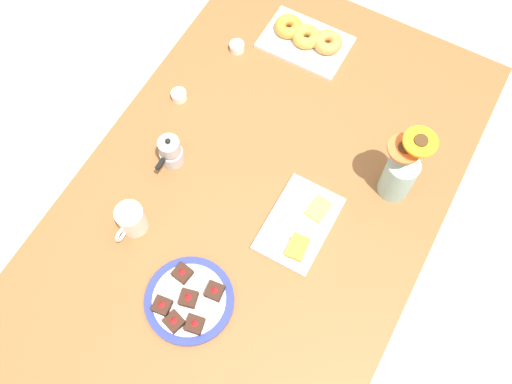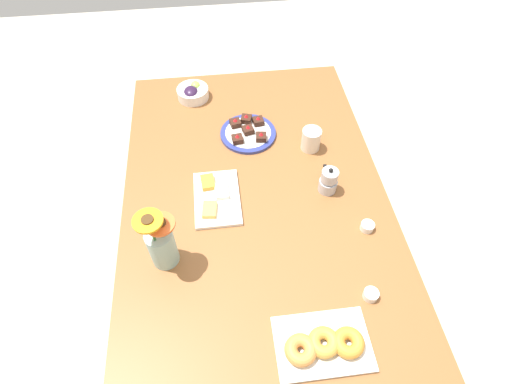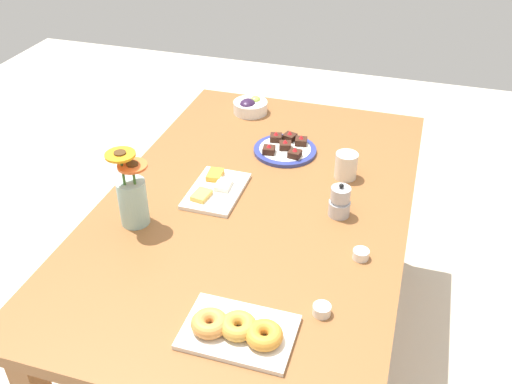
{
  "view_description": "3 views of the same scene",
  "coord_description": "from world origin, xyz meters",
  "px_view_note": "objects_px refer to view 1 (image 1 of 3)",
  "views": [
    {
      "loc": [
        0.58,
        0.32,
        2.24
      ],
      "look_at": [
        0.0,
        0.0,
        0.78
      ],
      "focal_mm": 40.0,
      "sensor_mm": 36.0,
      "label": 1
    },
    {
      "loc": [
        -0.91,
        0.11,
        1.94
      ],
      "look_at": [
        0.0,
        0.0,
        0.78
      ],
      "focal_mm": 28.0,
      "sensor_mm": 36.0,
      "label": 2
    },
    {
      "loc": [
        -1.49,
        -0.46,
        1.84
      ],
      "look_at": [
        0.0,
        0.0,
        0.78
      ],
      "focal_mm": 40.0,
      "sensor_mm": 36.0,
      "label": 3
    }
  ],
  "objects_px": {
    "croissant_platter": "(307,38)",
    "jam_cup_berry": "(237,47)",
    "dining_table": "(256,209)",
    "jam_cup_honey": "(179,95)",
    "cheese_platter": "(300,225)",
    "coffee_mug": "(131,219)",
    "dessert_plate": "(189,301)",
    "moka_pot": "(171,152)",
    "flower_vase": "(400,174)"
  },
  "relations": [
    {
      "from": "dessert_plate",
      "to": "jam_cup_honey",
      "type": "bearing_deg",
      "value": -145.44
    },
    {
      "from": "croissant_platter",
      "to": "jam_cup_honey",
      "type": "distance_m",
      "value": 0.46
    },
    {
      "from": "cheese_platter",
      "to": "jam_cup_honey",
      "type": "height_order",
      "value": "cheese_platter"
    },
    {
      "from": "jam_cup_berry",
      "to": "moka_pot",
      "type": "height_order",
      "value": "moka_pot"
    },
    {
      "from": "dessert_plate",
      "to": "flower_vase",
      "type": "distance_m",
      "value": 0.67
    },
    {
      "from": "croissant_platter",
      "to": "jam_cup_berry",
      "type": "relative_size",
      "value": 5.83
    },
    {
      "from": "dessert_plate",
      "to": "moka_pot",
      "type": "distance_m",
      "value": 0.43
    },
    {
      "from": "moka_pot",
      "to": "flower_vase",
      "type": "bearing_deg",
      "value": 110.84
    },
    {
      "from": "dining_table",
      "to": "cheese_platter",
      "type": "relative_size",
      "value": 6.15
    },
    {
      "from": "jam_cup_berry",
      "to": "dessert_plate",
      "type": "bearing_deg",
      "value": 21.15
    },
    {
      "from": "croissant_platter",
      "to": "jam_cup_berry",
      "type": "xyz_separation_m",
      "value": [
        0.14,
        -0.19,
        -0.01
      ]
    },
    {
      "from": "coffee_mug",
      "to": "dessert_plate",
      "type": "height_order",
      "value": "coffee_mug"
    },
    {
      "from": "dining_table",
      "to": "jam_cup_berry",
      "type": "bearing_deg",
      "value": -144.23
    },
    {
      "from": "croissant_platter",
      "to": "moka_pot",
      "type": "distance_m",
      "value": 0.6
    },
    {
      "from": "cheese_platter",
      "to": "flower_vase",
      "type": "height_order",
      "value": "flower_vase"
    },
    {
      "from": "flower_vase",
      "to": "cheese_platter",
      "type": "bearing_deg",
      "value": -37.71
    },
    {
      "from": "jam_cup_honey",
      "to": "moka_pot",
      "type": "bearing_deg",
      "value": 27.12
    },
    {
      "from": "croissant_platter",
      "to": "flower_vase",
      "type": "relative_size",
      "value": 1.05
    },
    {
      "from": "coffee_mug",
      "to": "flower_vase",
      "type": "relative_size",
      "value": 0.43
    },
    {
      "from": "coffee_mug",
      "to": "dessert_plate",
      "type": "xyz_separation_m",
      "value": [
        0.11,
        0.25,
        -0.04
      ]
    },
    {
      "from": "jam_cup_honey",
      "to": "jam_cup_berry",
      "type": "relative_size",
      "value": 1.0
    },
    {
      "from": "croissant_platter",
      "to": "moka_pot",
      "type": "bearing_deg",
      "value": -14.47
    },
    {
      "from": "jam_cup_honey",
      "to": "flower_vase",
      "type": "bearing_deg",
      "value": 93.01
    },
    {
      "from": "croissant_platter",
      "to": "flower_vase",
      "type": "bearing_deg",
      "value": 52.76
    },
    {
      "from": "croissant_platter",
      "to": "moka_pot",
      "type": "xyz_separation_m",
      "value": [
        0.58,
        -0.15,
        0.03
      ]
    },
    {
      "from": "flower_vase",
      "to": "dining_table",
      "type": "bearing_deg",
      "value": -56.52
    },
    {
      "from": "dining_table",
      "to": "cheese_platter",
      "type": "xyz_separation_m",
      "value": [
        0.02,
        0.15,
        0.1
      ]
    },
    {
      "from": "cheese_platter",
      "to": "jam_cup_honey",
      "type": "xyz_separation_m",
      "value": [
        -0.2,
        -0.53,
        0.0
      ]
    },
    {
      "from": "dessert_plate",
      "to": "dining_table",
      "type": "bearing_deg",
      "value": 178.64
    },
    {
      "from": "jam_cup_honey",
      "to": "cheese_platter",
      "type": "bearing_deg",
      "value": 69.3
    },
    {
      "from": "dining_table",
      "to": "moka_pot",
      "type": "bearing_deg",
      "value": -87.5
    },
    {
      "from": "dining_table",
      "to": "flower_vase",
      "type": "bearing_deg",
      "value": 123.48
    },
    {
      "from": "croissant_platter",
      "to": "moka_pot",
      "type": "relative_size",
      "value": 2.35
    },
    {
      "from": "jam_cup_berry",
      "to": "dining_table",
      "type": "bearing_deg",
      "value": 35.77
    },
    {
      "from": "cheese_platter",
      "to": "jam_cup_berry",
      "type": "relative_size",
      "value": 5.42
    },
    {
      "from": "jam_cup_berry",
      "to": "croissant_platter",
      "type": "bearing_deg",
      "value": 126.14
    },
    {
      "from": "jam_cup_honey",
      "to": "dining_table",
      "type": "bearing_deg",
      "value": 64.15
    },
    {
      "from": "coffee_mug",
      "to": "jam_cup_honey",
      "type": "bearing_deg",
      "value": -164.46
    },
    {
      "from": "moka_pot",
      "to": "cheese_platter",
      "type": "bearing_deg",
      "value": 89.42
    },
    {
      "from": "croissant_platter",
      "to": "moka_pot",
      "type": "height_order",
      "value": "moka_pot"
    },
    {
      "from": "coffee_mug",
      "to": "croissant_platter",
      "type": "bearing_deg",
      "value": 170.82
    },
    {
      "from": "cheese_platter",
      "to": "croissant_platter",
      "type": "distance_m",
      "value": 0.65
    },
    {
      "from": "dining_table",
      "to": "jam_cup_honey",
      "type": "height_order",
      "value": "jam_cup_honey"
    },
    {
      "from": "coffee_mug",
      "to": "dessert_plate",
      "type": "bearing_deg",
      "value": 66.41
    },
    {
      "from": "jam_cup_honey",
      "to": "flower_vase",
      "type": "relative_size",
      "value": 0.18
    },
    {
      "from": "cheese_platter",
      "to": "jam_cup_berry",
      "type": "bearing_deg",
      "value": -134.24
    },
    {
      "from": "jam_cup_honey",
      "to": "dessert_plate",
      "type": "relative_size",
      "value": 0.2
    },
    {
      "from": "dining_table",
      "to": "jam_cup_honey",
      "type": "relative_size",
      "value": 33.33
    },
    {
      "from": "dining_table",
      "to": "croissant_platter",
      "type": "distance_m",
      "value": 0.59
    },
    {
      "from": "coffee_mug",
      "to": "moka_pot",
      "type": "height_order",
      "value": "moka_pot"
    }
  ]
}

